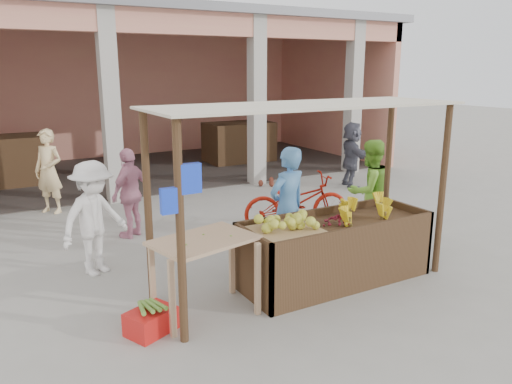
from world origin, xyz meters
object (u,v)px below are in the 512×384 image
red_crate (151,321)px  vendor_blue (288,204)px  vendor_green (370,189)px  motorcycle (297,201)px  fruit_stall (335,253)px  side_table (204,251)px

red_crate → vendor_blue: bearing=-3.5°
vendor_blue → vendor_green: vendor_blue is taller
red_crate → vendor_blue: (2.32, 0.87, 0.80)m
red_crate → motorcycle: size_ratio=0.25×
fruit_stall → side_table: bearing=179.5°
vendor_green → red_crate: bearing=18.0°
red_crate → motorcycle: (3.40, 2.22, 0.39)m
side_table → vendor_blue: 1.80m
fruit_stall → motorcycle: bearing=69.2°
vendor_blue → side_table: bearing=12.7°
side_table → red_crate: side_table is taller
fruit_stall → red_crate: 2.61m
red_crate → vendor_blue: 2.61m
fruit_stall → vendor_green: 1.87m
fruit_stall → motorcycle: motorcycle is taller
red_crate → vendor_green: vendor_green is taller
vendor_blue → vendor_green: size_ratio=1.05×
side_table → motorcycle: size_ratio=0.64×
vendor_green → vendor_blue: bearing=10.7°
fruit_stall → vendor_blue: vendor_blue is taller
vendor_green → motorcycle: size_ratio=0.90×
fruit_stall → red_crate: (-2.60, -0.10, -0.27)m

